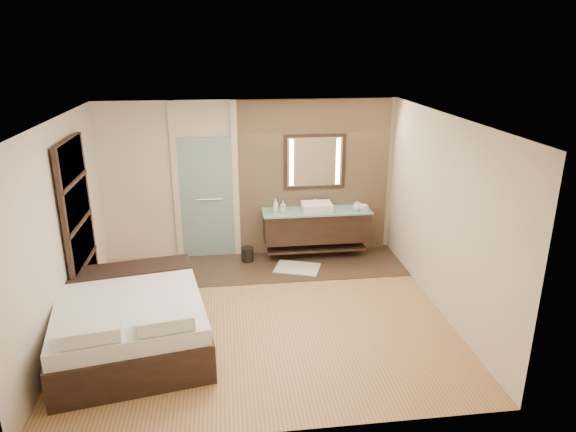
{
  "coord_description": "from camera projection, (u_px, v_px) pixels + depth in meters",
  "views": [
    {
      "loc": [
        -0.42,
        -6.26,
        3.61
      ],
      "look_at": [
        0.44,
        0.6,
        1.23
      ],
      "focal_mm": 32.0,
      "sensor_mm": 36.0,
      "label": 1
    }
  ],
  "objects": [
    {
      "name": "soap_bottle_a",
      "position": [
        276.0,
        205.0,
        8.63
      ],
      "size": [
        0.09,
        0.09,
        0.23
      ],
      "primitive_type": "imported",
      "rotation": [
        0.0,
        0.0,
        0.02
      ],
      "color": "white",
      "rests_on": "vanity"
    },
    {
      "name": "stone_wall",
      "position": [
        314.0,
        178.0,
        8.87
      ],
      "size": [
        2.6,
        0.08,
        2.7
      ],
      "primitive_type": "cube",
      "color": "tan",
      "rests_on": "floor"
    },
    {
      "name": "cup",
      "position": [
        358.0,
        205.0,
        8.83
      ],
      "size": [
        0.12,
        0.12,
        0.09
      ],
      "primitive_type": "imported",
      "rotation": [
        0.0,
        0.0,
        -0.01
      ],
      "color": "white",
      "rests_on": "vanity"
    },
    {
      "name": "mirror_unit",
      "position": [
        315.0,
        162.0,
        8.72
      ],
      "size": [
        1.06,
        0.04,
        0.96
      ],
      "color": "black",
      "rests_on": "stone_wall"
    },
    {
      "name": "soap_bottle_b",
      "position": [
        283.0,
        206.0,
        8.63
      ],
      "size": [
        0.09,
        0.1,
        0.19
      ],
      "primitive_type": "imported",
      "rotation": [
        0.0,
        0.0,
        -0.11
      ],
      "color": "#B2B2B2",
      "rests_on": "vanity"
    },
    {
      "name": "bed",
      "position": [
        131.0,
        320.0,
        6.3
      ],
      "size": [
        2.09,
        2.44,
        0.84
      ],
      "rotation": [
        0.0,
        0.0,
        0.18
      ],
      "color": "black",
      "rests_on": "floor"
    },
    {
      "name": "soap_bottle_c",
      "position": [
        357.0,
        206.0,
        8.69
      ],
      "size": [
        0.14,
        0.14,
        0.17
      ],
      "primitive_type": "imported",
      "rotation": [
        0.0,
        0.0,
        0.07
      ],
      "color": "#ADD9D8",
      "rests_on": "vanity"
    },
    {
      "name": "vanity",
      "position": [
        316.0,
        226.0,
        8.84
      ],
      "size": [
        1.85,
        0.55,
        0.88
      ],
      "color": "black",
      "rests_on": "stone_wall"
    },
    {
      "name": "tissue_box",
      "position": [
        363.0,
        208.0,
        8.7
      ],
      "size": [
        0.16,
        0.16,
        0.1
      ],
      "primitive_type": "cube",
      "rotation": [
        0.0,
        0.0,
        0.39
      ],
      "color": "silver",
      "rests_on": "vanity"
    },
    {
      "name": "waste_bin",
      "position": [
        247.0,
        255.0,
        8.78
      ],
      "size": [
        0.23,
        0.23,
        0.26
      ],
      "primitive_type": "cylinder",
      "rotation": [
        0.0,
        0.0,
        0.14
      ],
      "color": "black",
      "rests_on": "floor"
    },
    {
      "name": "bath_mat",
      "position": [
        297.0,
        268.0,
        8.53
      ],
      "size": [
        0.85,
        0.72,
        0.02
      ],
      "primitive_type": "cube",
      "rotation": [
        0.0,
        0.0,
        -0.35
      ],
      "color": "silver",
      "rests_on": "floor"
    },
    {
      "name": "shoji_partition",
      "position": [
        79.0,
        226.0,
        6.98
      ],
      "size": [
        0.06,
        1.2,
        2.4
      ],
      "color": "black",
      "rests_on": "floor"
    },
    {
      "name": "tile_strip",
      "position": [
        290.0,
        265.0,
        8.67
      ],
      "size": [
        3.8,
        1.3,
        0.01
      ],
      "primitive_type": "cube",
      "color": "#39291F",
      "rests_on": "floor"
    },
    {
      "name": "floor",
      "position": [
        262.0,
        315.0,
        7.1
      ],
      "size": [
        5.0,
        5.0,
        0.0
      ],
      "primitive_type": "plane",
      "color": "#9C6641",
      "rests_on": "ground"
    },
    {
      "name": "frosted_door",
      "position": [
        207.0,
        193.0,
        8.71
      ],
      "size": [
        1.1,
        0.12,
        2.7
      ],
      "color": "#BDF0E8",
      "rests_on": "floor"
    }
  ]
}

